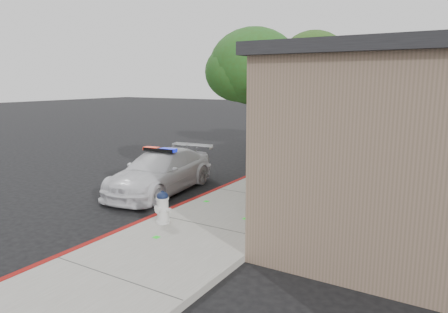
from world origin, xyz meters
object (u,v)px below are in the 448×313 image
street_tree_near (254,70)px  street_tree_far (338,72)px  street_tree_mid (314,62)px  police_car (161,171)px  fire_hydrant (163,207)px

street_tree_near → street_tree_far: bearing=90.1°
street_tree_mid → police_car: bearing=-107.1°
street_tree_far → street_tree_near: bearing=-89.9°
street_tree_near → street_tree_mid: bearing=92.8°
police_car → street_tree_mid: street_tree_mid is taller
street_tree_mid → street_tree_far: street_tree_mid is taller
fire_hydrant → street_tree_mid: size_ratio=0.14×
street_tree_near → police_car: bearing=-153.7°
police_car → street_tree_far: size_ratio=0.94×
street_tree_mid → street_tree_far: 2.77m
street_tree_near → street_tree_far: street_tree_far is taller
street_tree_near → street_tree_far: (-0.01, 9.08, 0.08)m
fire_hydrant → street_tree_far: (0.40, 13.02, 3.41)m
fire_hydrant → street_tree_near: (0.42, 3.94, 3.32)m
police_car → street_tree_far: 11.23m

